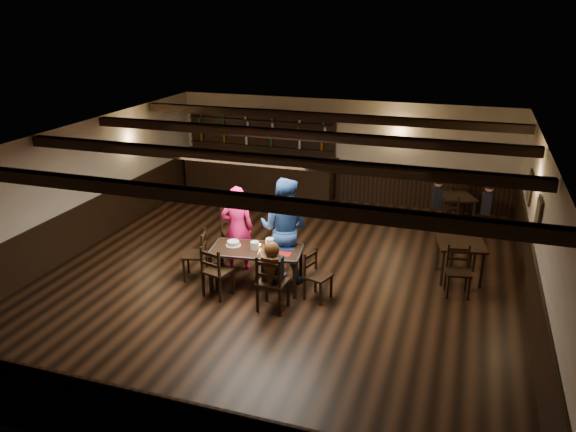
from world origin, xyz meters
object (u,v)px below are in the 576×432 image
(cake, at_px, (233,244))
(dining_table, at_px, (256,253))
(man_blue, at_px, (284,229))
(chair_near_left, at_px, (214,268))
(chair_near_right, at_px, (271,280))
(woman_pink, at_px, (237,229))
(bar_counter, at_px, (259,169))

(cake, bearing_deg, dining_table, -1.59)
(man_blue, bearing_deg, dining_table, 55.81)
(chair_near_left, height_order, chair_near_right, chair_near_right)
(dining_table, bearing_deg, chair_near_left, -129.96)
(dining_table, bearing_deg, chair_near_right, -54.68)
(chair_near_left, distance_m, woman_pink, 1.25)
(chair_near_left, bearing_deg, bar_counter, 103.41)
(dining_table, relative_size, chair_near_right, 1.72)
(dining_table, height_order, man_blue, man_blue)
(dining_table, relative_size, chair_near_left, 1.81)
(woman_pink, bearing_deg, dining_table, 117.17)
(woman_pink, bearing_deg, bar_counter, -94.50)
(man_blue, relative_size, bar_counter, 0.46)
(woman_pink, relative_size, cake, 6.19)
(man_blue, relative_size, cake, 7.15)
(man_blue, distance_m, bar_counter, 5.22)
(woman_pink, relative_size, bar_counter, 0.39)
(bar_counter, bearing_deg, chair_near_right, -67.24)
(bar_counter, bearing_deg, cake, -74.08)
(woman_pink, distance_m, man_blue, 0.99)
(chair_near_right, xyz_separation_m, cake, (-1.04, 0.83, 0.19))
(woman_pink, bearing_deg, chair_near_left, 72.65)
(man_blue, xyz_separation_m, cake, (-0.83, -0.51, -0.21))
(dining_table, relative_size, woman_pink, 1.02)
(chair_near_left, xyz_separation_m, bar_counter, (-1.39, 5.85, 0.15))
(chair_near_right, xyz_separation_m, bar_counter, (-2.52, 6.00, 0.12))
(man_blue, xyz_separation_m, bar_counter, (-2.31, 4.67, -0.28))
(man_blue, bearing_deg, woman_pink, -1.32)
(dining_table, xyz_separation_m, bar_counter, (-1.94, 5.19, 0.05))
(chair_near_right, xyz_separation_m, woman_pink, (-1.19, 1.38, 0.26))
(chair_near_right, relative_size, bar_counter, 0.23)
(chair_near_right, relative_size, cake, 3.69)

